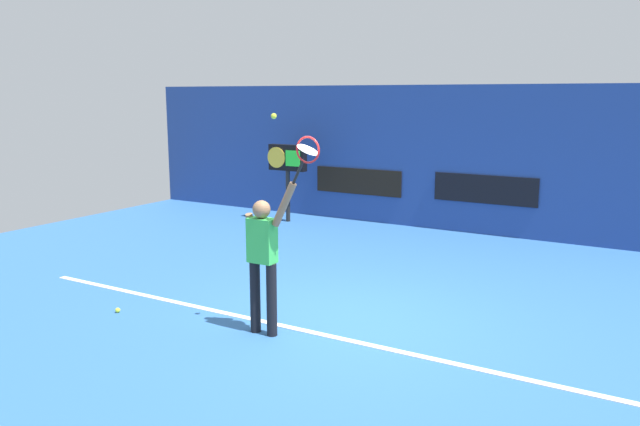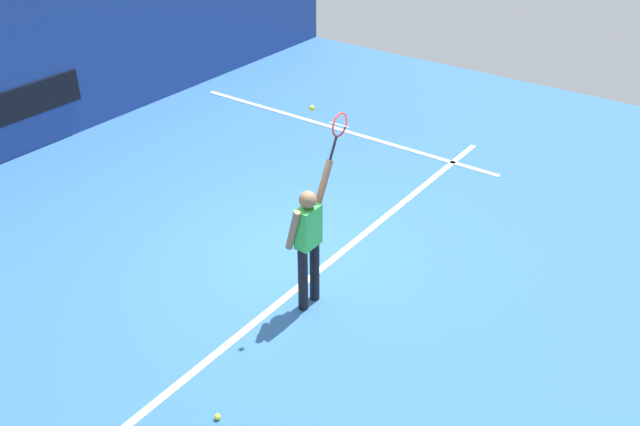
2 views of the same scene
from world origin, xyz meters
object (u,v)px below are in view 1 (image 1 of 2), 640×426
Objects in this scene: tennis_racket at (307,153)px; scoreboard_clock at (287,161)px; tennis_ball at (274,116)px; spare_ball at (118,310)px; tennis_player at (263,255)px.

tennis_racket is 0.34× the size of scoreboard_clock.
tennis_ball is 1.00× the size of spare_ball.
tennis_player is 3.16× the size of tennis_racket.
tennis_ball is at bearing 173.92° from tennis_racket.
scoreboard_clock reaches higher than spare_ball.
tennis_racket is at bearing -6.08° from tennis_ball.
tennis_racket is at bearing -0.38° from tennis_player.
tennis_ball reaches higher than tennis_racket.
scoreboard_clock is 26.52× the size of spare_ball.
tennis_player is at bearing 10.39° from spare_ball.
tennis_player is 2.42m from spare_ball.
scoreboard_clock is (-4.28, 6.07, -0.88)m from tennis_racket.
tennis_racket is at bearing -54.80° from scoreboard_clock.
spare_ball is (-2.81, -0.39, -2.26)m from tennis_racket.
tennis_player reaches higher than spare_ball.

